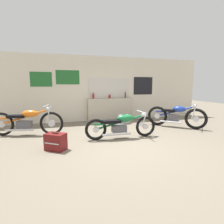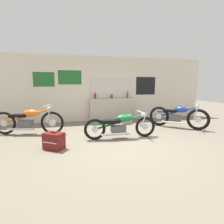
{
  "view_description": "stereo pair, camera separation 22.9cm",
  "coord_description": "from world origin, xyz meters",
  "px_view_note": "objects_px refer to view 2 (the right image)",
  "views": [
    {
      "loc": [
        -1.5,
        -4.09,
        1.54
      ],
      "look_at": [
        0.04,
        1.28,
        0.7
      ],
      "focal_mm": 28.0,
      "sensor_mm": 36.0,
      "label": 1
    },
    {
      "loc": [
        -1.28,
        -4.15,
        1.54
      ],
      "look_at": [
        0.04,
        1.28,
        0.7
      ],
      "focal_mm": 28.0,
      "sensor_mm": 36.0,
      "label": 2
    }
  ],
  "objects_px": {
    "motorcycle_green": "(121,125)",
    "motorcycle_blue": "(178,116)",
    "bottle_center": "(127,95)",
    "hard_case_silver": "(126,119)",
    "bottle_left_center": "(112,96)",
    "motorcycle_orange": "(28,120)",
    "bottle_leftmost": "(95,96)",
    "hard_case_darkred": "(54,141)"
  },
  "relations": [
    {
      "from": "motorcycle_blue",
      "to": "hard_case_silver",
      "type": "distance_m",
      "value": 2.0
    },
    {
      "from": "bottle_left_center",
      "to": "bottle_center",
      "type": "bearing_deg",
      "value": -5.77
    },
    {
      "from": "bottle_left_center",
      "to": "hard_case_darkred",
      "type": "distance_m",
      "value": 3.99
    },
    {
      "from": "motorcycle_blue",
      "to": "hard_case_silver",
      "type": "xyz_separation_m",
      "value": [
        -1.64,
        1.12,
        -0.26
      ]
    },
    {
      "from": "motorcycle_green",
      "to": "motorcycle_blue",
      "type": "relative_size",
      "value": 1.36
    },
    {
      "from": "bottle_leftmost",
      "to": "bottle_center",
      "type": "height_order",
      "value": "bottle_center"
    },
    {
      "from": "motorcycle_orange",
      "to": "motorcycle_blue",
      "type": "bearing_deg",
      "value": -3.98
    },
    {
      "from": "bottle_left_center",
      "to": "motorcycle_orange",
      "type": "xyz_separation_m",
      "value": [
        -3.13,
        -1.6,
        -0.63
      ]
    },
    {
      "from": "bottle_center",
      "to": "motorcycle_green",
      "type": "bearing_deg",
      "value": -112.43
    },
    {
      "from": "bottle_center",
      "to": "hard_case_silver",
      "type": "distance_m",
      "value": 1.27
    },
    {
      "from": "motorcycle_blue",
      "to": "bottle_leftmost",
      "type": "bearing_deg",
      "value": 145.07
    },
    {
      "from": "bottle_center",
      "to": "motorcycle_blue",
      "type": "height_order",
      "value": "bottle_center"
    },
    {
      "from": "bottle_center",
      "to": "motorcycle_green",
      "type": "xyz_separation_m",
      "value": [
        -1.1,
        -2.66,
        -0.74
      ]
    },
    {
      "from": "bottle_left_center",
      "to": "bottle_leftmost",
      "type": "bearing_deg",
      "value": -177.32
    },
    {
      "from": "bottle_left_center",
      "to": "motorcycle_green",
      "type": "distance_m",
      "value": 2.84
    },
    {
      "from": "bottle_leftmost",
      "to": "motorcycle_green",
      "type": "height_order",
      "value": "bottle_leftmost"
    },
    {
      "from": "bottle_center",
      "to": "motorcycle_blue",
      "type": "bearing_deg",
      "value": -55.25
    },
    {
      "from": "motorcycle_green",
      "to": "bottle_center",
      "type": "bearing_deg",
      "value": 67.57
    },
    {
      "from": "motorcycle_green",
      "to": "hard_case_silver",
      "type": "bearing_deg",
      "value": 67.89
    },
    {
      "from": "bottle_leftmost",
      "to": "motorcycle_green",
      "type": "xyz_separation_m",
      "value": [
        0.35,
        -2.69,
        -0.72
      ]
    },
    {
      "from": "bottle_left_center",
      "to": "motorcycle_orange",
      "type": "distance_m",
      "value": 3.57
    },
    {
      "from": "motorcycle_green",
      "to": "motorcycle_orange",
      "type": "distance_m",
      "value": 2.96
    },
    {
      "from": "bottle_center",
      "to": "motorcycle_orange",
      "type": "height_order",
      "value": "bottle_center"
    },
    {
      "from": "bottle_leftmost",
      "to": "motorcycle_green",
      "type": "distance_m",
      "value": 2.81
    },
    {
      "from": "bottle_left_center",
      "to": "motorcycle_orange",
      "type": "relative_size",
      "value": 0.09
    },
    {
      "from": "motorcycle_orange",
      "to": "hard_case_silver",
      "type": "height_order",
      "value": "motorcycle_orange"
    },
    {
      "from": "bottle_center",
      "to": "hard_case_darkred",
      "type": "distance_m",
      "value": 4.38
    },
    {
      "from": "bottle_leftmost",
      "to": "bottle_left_center",
      "type": "height_order",
      "value": "bottle_leftmost"
    },
    {
      "from": "bottle_center",
      "to": "motorcycle_orange",
      "type": "distance_m",
      "value": 4.19
    },
    {
      "from": "motorcycle_green",
      "to": "motorcycle_blue",
      "type": "bearing_deg",
      "value": 17.73
    },
    {
      "from": "bottle_leftmost",
      "to": "hard_case_silver",
      "type": "height_order",
      "value": "bottle_leftmost"
    },
    {
      "from": "motorcycle_orange",
      "to": "hard_case_darkred",
      "type": "relative_size",
      "value": 3.97
    },
    {
      "from": "motorcycle_blue",
      "to": "hard_case_silver",
      "type": "height_order",
      "value": "motorcycle_blue"
    },
    {
      "from": "bottle_center",
      "to": "hard_case_darkred",
      "type": "xyz_separation_m",
      "value": [
        -2.94,
        -3.12,
        -0.93
      ]
    },
    {
      "from": "bottle_leftmost",
      "to": "hard_case_silver",
      "type": "bearing_deg",
      "value": -35.58
    },
    {
      "from": "bottle_center",
      "to": "hard_case_silver",
      "type": "height_order",
      "value": "bottle_center"
    },
    {
      "from": "motorcycle_blue",
      "to": "motorcycle_orange",
      "type": "bearing_deg",
      "value": 176.02
    },
    {
      "from": "bottle_center",
      "to": "hard_case_darkred",
      "type": "relative_size",
      "value": 0.57
    },
    {
      "from": "bottle_center",
      "to": "hard_case_silver",
      "type": "relative_size",
      "value": 0.64
    },
    {
      "from": "hard_case_silver",
      "to": "motorcycle_green",
      "type": "bearing_deg",
      "value": -112.11
    },
    {
      "from": "bottle_left_center",
      "to": "bottle_center",
      "type": "height_order",
      "value": "bottle_center"
    },
    {
      "from": "motorcycle_green",
      "to": "hard_case_silver",
      "type": "relative_size",
      "value": 4.31
    }
  ]
}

